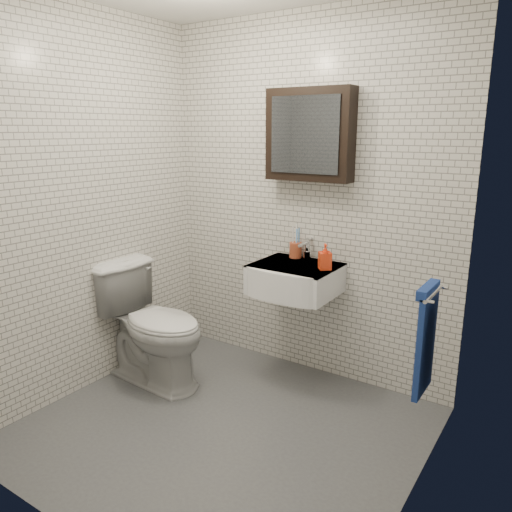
# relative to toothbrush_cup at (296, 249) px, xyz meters

# --- Properties ---
(ground) EXTENTS (2.20, 2.00, 0.01)m
(ground) POSITION_rel_toothbrush_cup_xyz_m (0.05, -0.94, -0.91)
(ground) COLOR #484A50
(ground) RESTS_ON ground
(room_shell) EXTENTS (2.22, 2.02, 2.51)m
(room_shell) POSITION_rel_toothbrush_cup_xyz_m (0.05, -0.94, 0.56)
(room_shell) COLOR silver
(room_shell) RESTS_ON ground
(washbasin) EXTENTS (0.55, 0.50, 0.20)m
(washbasin) POSITION_rel_toothbrush_cup_xyz_m (0.10, -0.21, -0.15)
(washbasin) COLOR white
(washbasin) RESTS_ON room_shell
(faucet) EXTENTS (0.06, 0.20, 0.15)m
(faucet) POSITION_rel_toothbrush_cup_xyz_m (0.10, -0.01, 0.01)
(faucet) COLOR silver
(faucet) RESTS_ON washbasin
(mirror_cabinet) EXTENTS (0.60, 0.15, 0.60)m
(mirror_cabinet) POSITION_rel_toothbrush_cup_xyz_m (0.10, -0.01, 0.79)
(mirror_cabinet) COLOR black
(mirror_cabinet) RESTS_ON room_shell
(towel_rail) EXTENTS (0.09, 0.30, 0.58)m
(towel_rail) POSITION_rel_toothbrush_cup_xyz_m (1.09, -0.59, -0.19)
(towel_rail) COLOR silver
(towel_rail) RESTS_ON room_shell
(toothbrush_cup) EXTENTS (0.11, 0.11, 0.24)m
(toothbrush_cup) POSITION_rel_toothbrush_cup_xyz_m (0.00, 0.00, 0.00)
(toothbrush_cup) COLOR #A24428
(toothbrush_cup) RESTS_ON washbasin
(soap_bottle) EXTENTS (0.11, 0.11, 0.17)m
(soap_bottle) POSITION_rel_toothbrush_cup_xyz_m (0.31, -0.16, 0.02)
(soap_bottle) COLOR orange
(soap_bottle) RESTS_ON washbasin
(toilet) EXTENTS (0.85, 0.52, 0.84)m
(toilet) POSITION_rel_toothbrush_cup_xyz_m (-0.72, -0.72, -0.49)
(toilet) COLOR silver
(toilet) RESTS_ON ground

